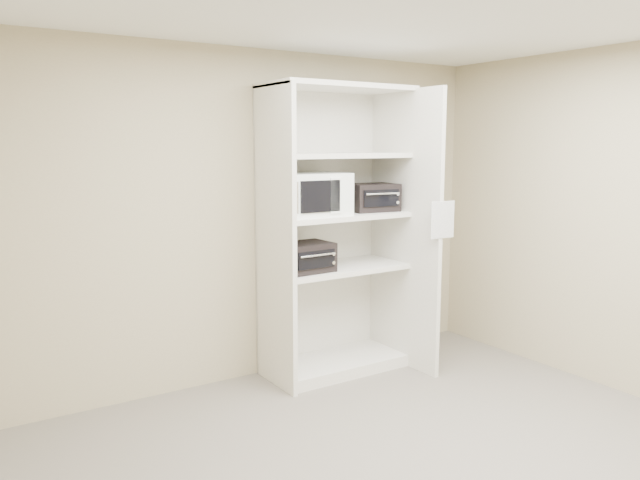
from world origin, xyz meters
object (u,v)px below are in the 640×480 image
shelving_unit (341,241)px  microwave (310,194)px  toaster_oven_lower (305,257)px  toaster_oven_upper (372,197)px

shelving_unit → microwave: (-0.33, -0.02, 0.41)m
shelving_unit → toaster_oven_lower: 0.41m
toaster_oven_lower → microwave: bearing=26.5°
shelving_unit → microwave: bearing=-176.3°
microwave → toaster_oven_lower: (-0.07, -0.04, -0.50)m
toaster_oven_upper → toaster_oven_lower: (-0.70, -0.03, -0.45)m
microwave → toaster_oven_upper: size_ratio=1.40×
microwave → toaster_oven_lower: microwave is taller
shelving_unit → toaster_oven_upper: bearing=-5.8°
toaster_oven_upper → toaster_oven_lower: size_ratio=0.97×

